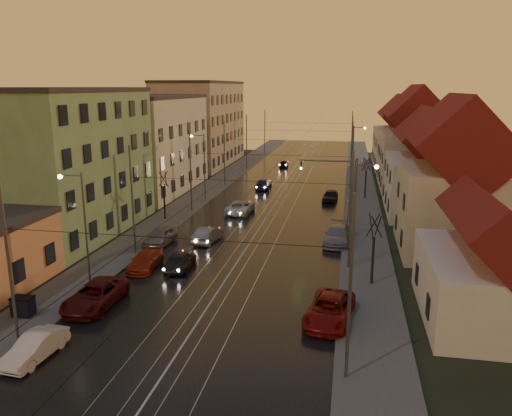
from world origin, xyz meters
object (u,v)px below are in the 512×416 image
Objects in this scene: driving_car_2 at (240,207)px; driving_car_0 at (180,260)px; parked_left_3 at (160,236)px; street_lamp_2 at (202,160)px; parked_left_1 at (95,295)px; driving_car_1 at (208,235)px; driving_car_3 at (264,184)px; dumpster at (23,307)px; street_lamp_1 at (358,203)px; traffic_light_mast at (344,186)px; parked_left_0 at (35,347)px; street_lamp_3 at (355,148)px; parked_right_1 at (338,235)px; parked_left_2 at (145,261)px; street_lamp_0 at (81,219)px; parked_right_0 at (330,310)px; driving_car_4 at (284,164)px; parked_right_2 at (330,196)px.

driving_car_0 is at bearing 88.77° from driving_car_2.
parked_left_3 is (-3.69, 5.41, 0.03)m from driving_car_0.
street_lamp_2 reaches higher than parked_left_1.
driving_car_3 is at bearing -84.26° from driving_car_1.
street_lamp_2 is at bearing 94.86° from parked_left_1.
street_lamp_2 is 33.25m from dumpster.
street_lamp_1 is 8.08m from traffic_light_mast.
parked_left_1 is (-16.05, -10.73, -4.14)m from street_lamp_1.
driving_car_0 is 13.95m from parked_left_0.
street_lamp_3 is at bearing -117.74° from driving_car_2.
driving_car_0 is at bearing -108.28° from street_lamp_3.
street_lamp_3 is at bearing 91.67° from parked_right_1.
driving_car_0 is 3.50× the size of dumpster.
street_lamp_0 is at bearing -123.38° from parked_left_2.
parked_left_2 is at bearing 164.01° from parked_right_0.
street_lamp_1 reaches higher than driving_car_4.
parked_left_3 is (1.50, -17.98, -4.14)m from street_lamp_2.
dumpster is at bearing -146.32° from parked_left_1.
parked_right_1 is (15.20, 3.21, 0.02)m from parked_left_3.
traffic_light_mast reaches higher than parked_left_1.
traffic_light_mast is at bearing 37.27° from parked_left_2.
dumpster is (-3.87, -9.15, 0.06)m from parked_left_2.
driving_car_4 is at bearing 83.76° from parked_left_2.
driving_car_2 is 1.21× the size of parked_left_3.
parked_left_1 is 1.22× the size of parked_left_2.
driving_car_1 is 0.78× the size of parked_right_0.
dumpster is at bearing 76.30° from driving_car_2.
parked_left_1 is (-3.85, -24.85, 0.01)m from driving_car_2.
street_lamp_2 reaches higher than parked_right_1.
driving_car_0 is 1.06× the size of parked_left_0.
parked_right_2 reaches higher than driving_car_3.
driving_car_2 is 0.98× the size of parked_left_1.
traffic_light_mast is 13.24m from driving_car_2.
driving_car_1 is 1.03× the size of parked_right_2.
parked_left_3 is at bearing -116.18° from street_lamp_3.
driving_car_2 is (-12.20, 14.11, -4.15)m from street_lamp_1.
street_lamp_0 is at bearing 129.13° from parked_left_1.
parked_right_1 is (10.70, -8.88, 0.03)m from driving_car_2.
dumpster reaches higher than driving_car_4.
driving_car_2 is at bearing -119.14° from street_lamp_3.
parked_right_0 is (11.47, -6.68, 0.03)m from driving_car_0.
traffic_light_mast is 1.34× the size of parked_left_1.
parked_right_1 reaches higher than driving_car_1.
street_lamp_3 reaches higher than driving_car_2.
street_lamp_0 reaches higher than driving_car_3.
street_lamp_1 is at bearing 33.89° from dumpster.
parked_left_3 is at bearing -159.02° from traffic_light_mast.
street_lamp_3 is 15.15m from parked_right_2.
parked_right_1 is at bearing 30.78° from parked_left_2.
street_lamp_1 is 1.50× the size of parked_right_0.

